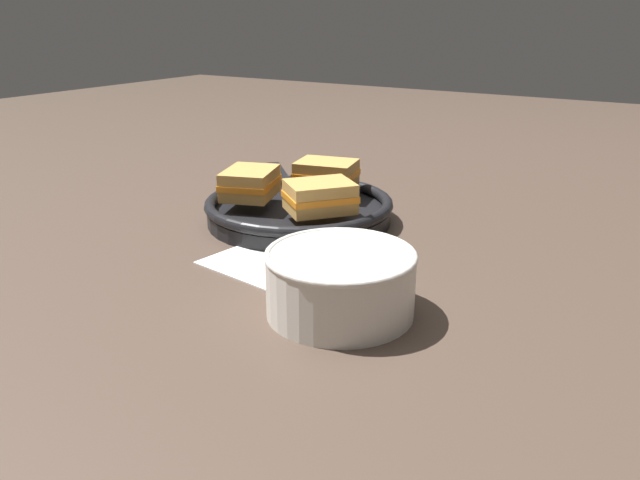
{
  "coord_description": "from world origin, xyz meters",
  "views": [
    {
      "loc": [
        0.44,
        -0.67,
        0.33
      ],
      "look_at": [
        0.02,
        0.0,
        0.04
      ],
      "focal_mm": 35.0,
      "sensor_mm": 36.0,
      "label": 1
    }
  ],
  "objects": [
    {
      "name": "ground_plane",
      "position": [
        0.0,
        0.0,
        0.0
      ],
      "size": [
        4.0,
        4.0,
        0.0
      ],
      "primitive_type": "plane",
      "color": "#47382D"
    },
    {
      "name": "napkin",
      "position": [
        -0.02,
        -0.0,
        0.0
      ],
      "size": [
        0.24,
        0.21,
        0.0
      ],
      "color": "white",
      "rests_on": "ground_plane"
    },
    {
      "name": "soup_bowl",
      "position": [
        0.11,
        -0.1,
        0.04
      ],
      "size": [
        0.17,
        0.17,
        0.08
      ],
      "color": "silver",
      "rests_on": "ground_plane"
    },
    {
      "name": "spoon",
      "position": [
        0.01,
        -0.0,
        0.01
      ],
      "size": [
        0.14,
        0.1,
        0.01
      ],
      "rotation": [
        0.0,
        0.0,
        -0.6
      ],
      "color": "silver",
      "rests_on": "napkin"
    },
    {
      "name": "skillet",
      "position": [
        -0.12,
        0.16,
        0.02
      ],
      "size": [
        0.37,
        0.37,
        0.04
      ],
      "color": "black",
      "rests_on": "ground_plane"
    },
    {
      "name": "sandwich_near_left",
      "position": [
        -0.19,
        0.12,
        0.06
      ],
      "size": [
        0.11,
        0.12,
        0.05
      ],
      "rotation": [
        0.0,
        0.0,
        5.05
      ],
      "color": "#C18E47",
      "rests_on": "skillet"
    },
    {
      "name": "sandwich_near_right",
      "position": [
        -0.05,
        0.11,
        0.06
      ],
      "size": [
        0.13,
        0.13,
        0.05
      ],
      "rotation": [
        0.0,
        0.0,
        7.17
      ],
      "color": "#C18E47",
      "rests_on": "skillet"
    },
    {
      "name": "sandwich_far_left",
      "position": [
        -0.11,
        0.24,
        0.06
      ],
      "size": [
        0.12,
        0.1,
        0.05
      ],
      "rotation": [
        0.0,
        0.0,
        9.64
      ],
      "color": "#C18E47",
      "rests_on": "skillet"
    }
  ]
}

